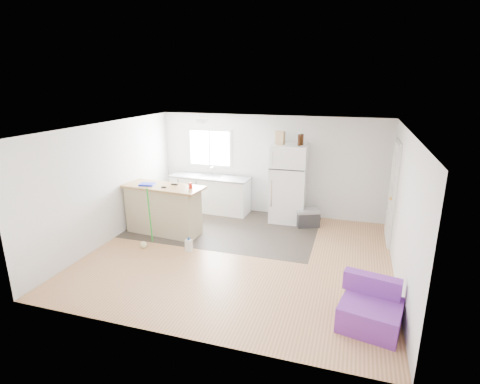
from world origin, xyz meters
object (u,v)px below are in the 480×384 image
cleaner_jug (189,245)px  blue_tray (147,184)px  red_cup (190,185)px  peninsula (164,209)px  cooler (307,217)px  purple_seat (370,310)px  cardboard_box (280,138)px  bottle_right (302,139)px  kitchen_cabinets (210,193)px  mop (145,236)px  refrigerator (289,183)px  bottle_left (299,140)px

cleaner_jug → blue_tray: bearing=151.3°
red_cup → peninsula: bearing=179.8°
peninsula → cooler: 3.20m
purple_seat → blue_tray: bearing=167.8°
cardboard_box → bottle_right: bearing=8.1°
kitchen_cabinets → purple_seat: bearing=-41.7°
cardboard_box → mop: bearing=-134.1°
blue_tray → cardboard_box: size_ratio=1.00×
cardboard_box → bottle_right: (0.48, 0.07, -0.02)m
refrigerator → mop: 3.42m
kitchen_cabinets → cooler: kitchen_cabinets is taller
peninsula → cleaner_jug: size_ratio=6.26×
kitchen_cabinets → bottle_right: 2.68m
peninsula → bottle_left: 3.30m
cooler → mop: size_ratio=0.49×
cardboard_box → red_cup: bearing=-136.2°
refrigerator → purple_seat: refrigerator is taller
refrigerator → red_cup: 2.35m
mop → bottle_right: size_ratio=5.04×
kitchen_cabinets → cooler: size_ratio=3.28×
cardboard_box → cooler: bearing=-13.1°
refrigerator → mop: bearing=-137.8°
purple_seat → bottle_left: (-1.57, 3.50, 1.70)m
kitchen_cabinets → bottle_left: bottle_left is taller
red_cup → refrigerator: bearing=41.6°
cooler → mop: (-2.90, -2.09, 0.03)m
kitchen_cabinets → bottle_left: bearing=-2.0°
mop → red_cup: mop is taller
mop → bottle_right: 3.92m
refrigerator → bottle_right: 1.06m
red_cup → bottle_left: bearing=36.5°
cleaner_jug → bottle_left: bearing=50.7°
bottle_right → red_cup: bearing=-142.5°
red_cup → bottle_left: 2.58m
bottle_left → blue_tray: bearing=-152.9°
refrigerator → bottle_left: 1.05m
kitchen_cabinets → cleaner_jug: size_ratio=7.20×
cleaner_jug → peninsula: bearing=141.4°
purple_seat → cardboard_box: cardboard_box is taller
bottle_left → bottle_right: (0.05, 0.09, 0.00)m
kitchen_cabinets → cardboard_box: cardboard_box is taller
bottle_left → cardboard_box: bearing=177.3°
kitchen_cabinets → purple_seat: size_ratio=2.29×
refrigerator → red_cup: size_ratio=15.01×
cooler → bottle_right: 1.75m
kitchen_cabinets → peninsula: 1.69m
bottle_left → mop: bearing=-139.5°
peninsula → cooler: (2.90, 1.31, -0.33)m
peninsula → bottle_right: 3.38m
cooler → purple_seat: bearing=-93.1°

